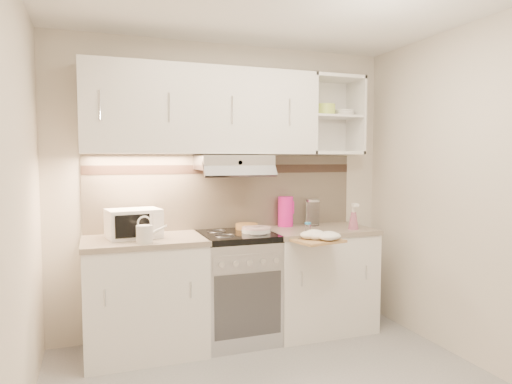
# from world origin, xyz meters

# --- Properties ---
(room_shell) EXTENTS (3.04, 2.84, 2.52)m
(room_shell) POSITION_xyz_m (0.00, 0.37, 1.63)
(room_shell) COLOR beige
(room_shell) RESTS_ON ground
(base_cabinet_left) EXTENTS (0.90, 0.60, 0.86)m
(base_cabinet_left) POSITION_xyz_m (-0.75, 1.10, 0.43)
(base_cabinet_left) COLOR white
(base_cabinet_left) RESTS_ON ground
(worktop_left) EXTENTS (0.92, 0.62, 0.04)m
(worktop_left) POSITION_xyz_m (-0.75, 1.10, 0.88)
(worktop_left) COLOR gray
(worktop_left) RESTS_ON base_cabinet_left
(base_cabinet_right) EXTENTS (0.90, 0.60, 0.86)m
(base_cabinet_right) POSITION_xyz_m (0.75, 1.10, 0.43)
(base_cabinet_right) COLOR white
(base_cabinet_right) RESTS_ON ground
(worktop_right) EXTENTS (0.92, 0.62, 0.04)m
(worktop_right) POSITION_xyz_m (0.75, 1.10, 0.88)
(worktop_right) COLOR gray
(worktop_right) RESTS_ON base_cabinet_right
(electric_range) EXTENTS (0.60, 0.60, 0.90)m
(electric_range) POSITION_xyz_m (0.00, 1.10, 0.45)
(electric_range) COLOR #B7B7BC
(electric_range) RESTS_ON ground
(microwave) EXTENTS (0.43, 0.35, 0.22)m
(microwave) POSITION_xyz_m (-0.82, 1.15, 1.01)
(microwave) COLOR white
(microwave) RESTS_ON worktop_left
(watering_can) EXTENTS (0.23, 0.12, 0.20)m
(watering_can) POSITION_xyz_m (-0.76, 0.90, 0.97)
(watering_can) COLOR silver
(watering_can) RESTS_ON worktop_left
(plate_stack) EXTENTS (0.24, 0.24, 0.05)m
(plate_stack) POSITION_xyz_m (0.16, 1.07, 0.92)
(plate_stack) COLOR silver
(plate_stack) RESTS_ON electric_range
(bread_loaf) EXTENTS (0.19, 0.19, 0.05)m
(bread_loaf) POSITION_xyz_m (0.14, 1.26, 0.92)
(bread_loaf) COLOR #B37E43
(bread_loaf) RESTS_ON electric_range
(pink_pitcher) EXTENTS (0.15, 0.14, 0.27)m
(pink_pitcher) POSITION_xyz_m (0.52, 1.30, 1.04)
(pink_pitcher) COLOR #DD178F
(pink_pitcher) RESTS_ON worktop_right
(glass_jar) EXTENTS (0.13, 0.13, 0.24)m
(glass_jar) POSITION_xyz_m (0.77, 1.26, 1.02)
(glass_jar) COLOR silver
(glass_jar) RESTS_ON worktop_right
(spice_jar) EXTENTS (0.05, 0.05, 0.08)m
(spice_jar) POSITION_xyz_m (0.58, 0.97, 0.94)
(spice_jar) COLOR white
(spice_jar) RESTS_ON worktop_right
(spray_bottle) EXTENTS (0.09, 0.09, 0.24)m
(spray_bottle) POSITION_xyz_m (1.01, 0.95, 0.99)
(spray_bottle) COLOR pink
(spray_bottle) RESTS_ON worktop_right
(cutting_board) EXTENTS (0.42, 0.39, 0.02)m
(cutting_board) POSITION_xyz_m (0.53, 0.72, 0.87)
(cutting_board) COLOR tan
(cutting_board) RESTS_ON base_cabinet_right
(dish_towel) EXTENTS (0.30, 0.26, 0.08)m
(dish_towel) POSITION_xyz_m (0.56, 0.69, 0.92)
(dish_towel) COLOR beige
(dish_towel) RESTS_ON cutting_board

